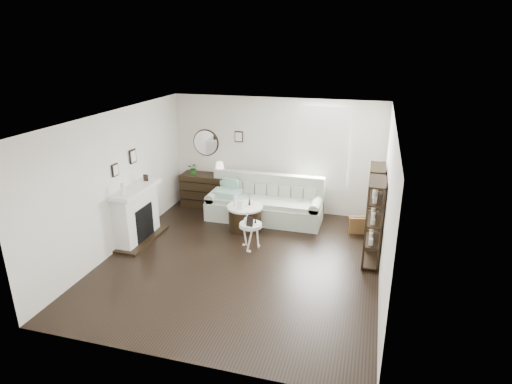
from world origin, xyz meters
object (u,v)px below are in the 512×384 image
(drum_table, at_px, (245,217))
(pedestal_table, at_px, (251,226))
(sofa, at_px, (265,205))
(dresser, at_px, (207,190))

(drum_table, relative_size, pedestal_table, 1.44)
(drum_table, distance_m, pedestal_table, 0.97)
(sofa, distance_m, pedestal_table, 1.56)
(dresser, bearing_deg, pedestal_table, -48.75)
(dresser, relative_size, pedestal_table, 2.26)
(drum_table, bearing_deg, sofa, 68.02)
(dresser, relative_size, drum_table, 1.58)
(sofa, distance_m, drum_table, 0.74)
(dresser, height_order, pedestal_table, dresser)
(sofa, bearing_deg, drum_table, -111.98)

